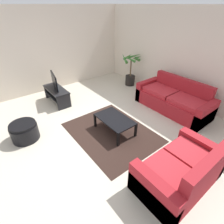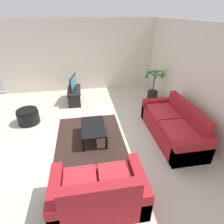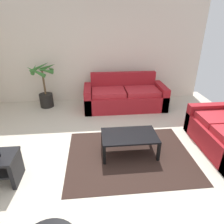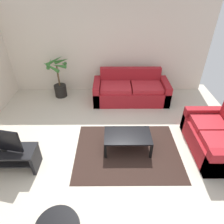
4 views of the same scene
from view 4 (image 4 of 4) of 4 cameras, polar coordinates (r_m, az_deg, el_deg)
ground_plane at (r=4.18m, az=-1.54°, el=-12.96°), size 6.60×6.60×0.00m
wall_back at (r=6.07m, az=-1.26°, el=18.07°), size 6.00×0.06×2.70m
couch_main at (r=5.84m, az=5.45°, el=6.05°), size 2.16×0.90×0.90m
couch_loveseat at (r=4.67m, az=27.92°, el=-6.90°), size 0.90×1.52×0.90m
tv_stand at (r=4.27m, az=-28.16°, el=-11.29°), size 1.10×0.45×0.46m
tv at (r=4.01m, az=-29.75°, el=-7.05°), size 0.78×0.20×0.48m
coffee_table at (r=4.14m, az=4.57°, el=-7.14°), size 0.98×0.59×0.38m
area_rug at (r=4.30m, az=4.46°, el=-11.28°), size 2.20×1.70×0.01m
potted_palm at (r=6.16m, az=-15.12°, el=8.74°), size 0.75×0.79×1.19m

